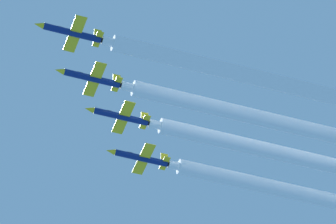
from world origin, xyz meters
name	(u,v)px	position (x,y,z in m)	size (l,w,h in m)	color
jet_lead	(70,32)	(-11.52, 10.10, 166.06)	(8.42, 12.26, 2.95)	navy
jet_second_echelon	(90,78)	(-3.26, 4.20, 165.01)	(8.42, 12.26, 2.95)	navy
jet_third_echelon	(119,116)	(3.51, -3.14, 164.24)	(8.42, 12.26, 2.95)	navy
jet_fourth_echelon	(139,158)	(11.29, -9.45, 162.76)	(8.42, 12.26, 2.95)	navy
smoke_trail_lead	(240,74)	(-11.52, -20.62, 166.03)	(2.88, 50.23, 2.88)	white
smoke_trail_second_echelon	(275,122)	(-3.26, -30.37, 164.98)	(2.88, 57.95, 2.88)	white
smoke_trail_third_echelon	(292,156)	(3.51, -36.47, 164.21)	(2.88, 55.47, 2.88)	white
smoke_trail_fourth_echelon	(297,193)	(11.29, -40.58, 162.73)	(2.88, 51.07, 2.88)	white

